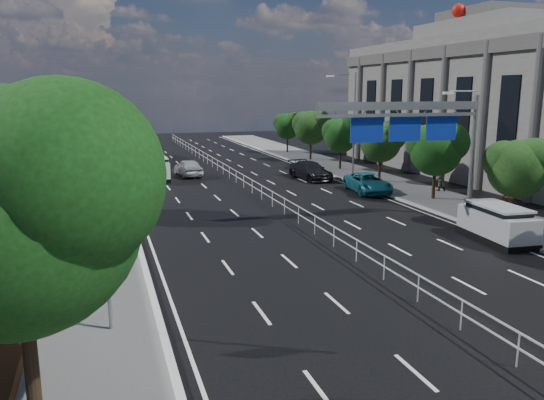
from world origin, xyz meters
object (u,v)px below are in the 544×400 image
red_bus (129,143)px  overhead_gantry (418,123)px  pedestrian_a (505,199)px  white_minivan (155,168)px  silver_minivan (497,223)px  pedestrian_b (440,179)px  near_car_dark (139,144)px  toilet_sign (90,243)px  parked_car_dark (310,171)px  parked_car_teal (368,183)px  near_car_silver (188,167)px

red_bus → overhead_gantry: bearing=-65.6°
red_bus → pedestrian_a: (19.88, -34.43, -0.80)m
white_minivan → silver_minivan: size_ratio=1.03×
silver_minivan → pedestrian_a: 5.79m
overhead_gantry → pedestrian_b: 10.57m
overhead_gantry → silver_minivan: 7.14m
near_car_dark → pedestrian_a: bearing=109.4°
red_bus → pedestrian_b: size_ratio=6.69×
toilet_sign → white_minivan: (4.77, 29.32, -1.96)m
toilet_sign → parked_car_dark: toilet_sign is taller
red_bus → near_car_dark: red_bus is taller
near_car_dark → pedestrian_a: size_ratio=2.75×
white_minivan → pedestrian_a: 27.52m
overhead_gantry → parked_car_dark: (-0.24, 15.38, -4.86)m
near_car_dark → parked_car_dark: 30.53m
toilet_sign → overhead_gantry: (17.69, 10.05, 2.66)m
pedestrian_a → parked_car_teal: bearing=-111.1°
near_car_silver → silver_minivan: silver_minivan is taller
near_car_silver → near_car_dark: size_ratio=0.87×
toilet_sign → white_minivan: size_ratio=0.93×
overhead_gantry → silver_minivan: bearing=-73.1°
pedestrian_b → pedestrian_a: bearing=105.6°
toilet_sign → overhead_gantry: bearing=29.6°
red_bus → parked_car_dark: red_bus is taller
toilet_sign → near_car_silver: size_ratio=0.97×
red_bus → pedestrian_a: red_bus is taller
toilet_sign → silver_minivan: bearing=14.3°
near_car_dark → pedestrian_b: pedestrian_b is taller
pedestrian_a → pedestrian_b: pedestrian_a is taller
red_bus → near_car_silver: red_bus is taller
toilet_sign → pedestrian_b: (24.35, 16.87, -1.90)m
near_car_dark → parked_car_teal: 37.60m
overhead_gantry → near_car_silver: size_ratio=2.30×
toilet_sign → near_car_dark: toilet_sign is taller
silver_minivan → near_car_silver: bearing=119.1°
overhead_gantry → parked_car_dark: overhead_gantry is taller
near_car_dark → pedestrian_a: pedestrian_a is taller
overhead_gantry → pedestrian_a: 7.31m
near_car_silver → overhead_gantry: bearing=110.1°
parked_car_teal → pedestrian_a: pedestrian_a is taller
white_minivan → red_bus: size_ratio=0.39×
near_car_dark → silver_minivan: 50.47m
toilet_sign → silver_minivan: (19.25, 4.91, -2.05)m
toilet_sign → parked_car_dark: (17.45, 25.43, -2.20)m
toilet_sign → silver_minivan: toilet_sign is taller
overhead_gantry → pedestrian_b: (6.66, 6.81, -4.57)m
red_bus → parked_car_teal: red_bus is taller
overhead_gantry → pedestrian_b: size_ratio=5.68×
toilet_sign → near_car_silver: bearing=75.6°
toilet_sign → white_minivan: bearing=80.8°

